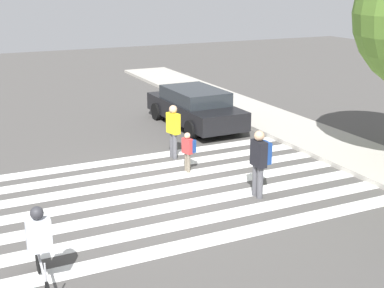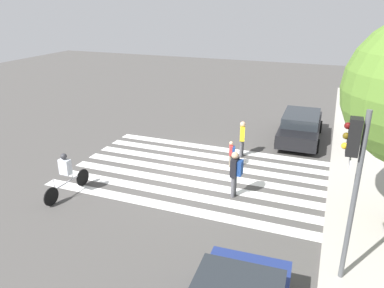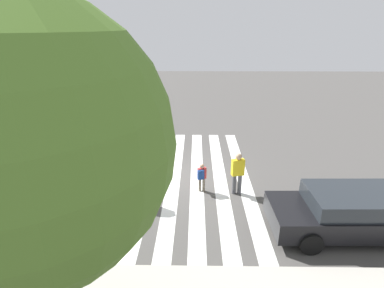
# 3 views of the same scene
# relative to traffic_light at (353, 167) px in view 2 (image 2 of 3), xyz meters

# --- Properties ---
(ground_plane) EXTENTS (60.00, 60.00, 0.00)m
(ground_plane) POSITION_rel_traffic_light_xyz_m (-4.52, -5.37, -3.09)
(ground_plane) COLOR #4C4947
(sidewalk_curb) EXTENTS (36.00, 2.50, 0.14)m
(sidewalk_curb) POSITION_rel_traffic_light_xyz_m (-4.52, 0.88, -3.02)
(sidewalk_curb) COLOR #ADA89E
(sidewalk_curb) RESTS_ON ground_plane
(crosswalk_stripes) EXTENTS (6.10, 10.00, 0.01)m
(crosswalk_stripes) POSITION_rel_traffic_light_xyz_m (-4.52, -5.37, -3.09)
(crosswalk_stripes) COLOR white
(crosswalk_stripes) RESTS_ON ground_plane
(traffic_light) EXTENTS (0.60, 0.50, 4.41)m
(traffic_light) POSITION_rel_traffic_light_xyz_m (0.00, 0.00, 0.00)
(traffic_light) COLOR #515456
(traffic_light) RESTS_ON ground_plane
(pedestrian_adult_tall_backpack) EXTENTS (0.47, 0.39, 1.68)m
(pedestrian_adult_tall_backpack) POSITION_rel_traffic_light_xyz_m (-3.26, -3.45, -2.11)
(pedestrian_adult_tall_backpack) COLOR #4C4C51
(pedestrian_adult_tall_backpack) RESTS_ON ground_plane
(pedestrian_adult_blue_shirt) EXTENTS (0.34, 0.32, 1.12)m
(pedestrian_adult_blue_shirt) POSITION_rel_traffic_light_xyz_m (-5.61, -4.24, -2.43)
(pedestrian_adult_blue_shirt) COLOR #6B6051
(pedestrian_adult_blue_shirt) RESTS_ON ground_plane
(pedestrian_child_with_backpack) EXTENTS (0.48, 0.30, 1.61)m
(pedestrian_child_with_backpack) POSITION_rel_traffic_light_xyz_m (-6.90, -4.12, -2.18)
(pedestrian_child_with_backpack) COLOR #4C4C51
(pedestrian_child_with_backpack) RESTS_ON ground_plane
(cyclist_far_lane) EXTENTS (2.24, 0.41, 1.60)m
(cyclist_far_lane) POSITION_rel_traffic_light_xyz_m (-1.18, -9.02, -2.23)
(cyclist_far_lane) COLOR black
(cyclist_far_lane) RESTS_ON ground_plane
(car_parked_dark_suv) EXTENTS (4.74, 2.03, 1.37)m
(car_parked_dark_suv) POSITION_rel_traffic_light_xyz_m (-9.96, -1.93, -2.38)
(car_parked_dark_suv) COLOR black
(car_parked_dark_suv) RESTS_ON ground_plane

